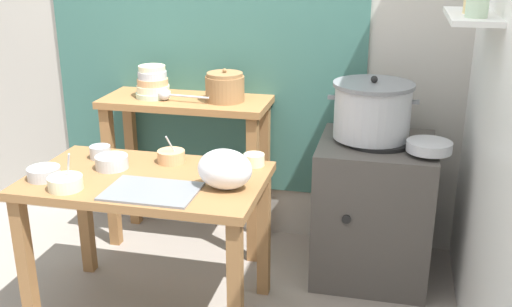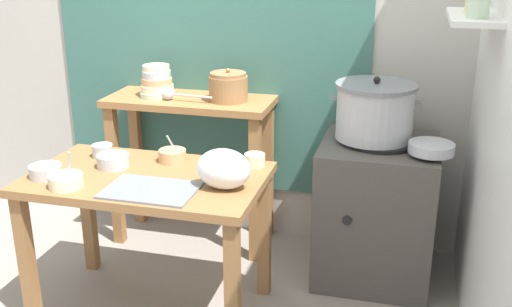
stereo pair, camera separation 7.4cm
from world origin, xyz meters
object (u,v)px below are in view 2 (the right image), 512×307
wide_pan (431,148)px  steamer_pot (375,111)px  prep_table (148,197)px  prep_bowl_2 (172,155)px  prep_bowl_1 (66,180)px  plastic_bag (224,169)px  stove_block (375,210)px  prep_bowl_6 (255,159)px  serving_tray (151,190)px  prep_bowl_5 (113,160)px  back_shelf_table (191,135)px  prep_bowl_3 (225,161)px  ladle (170,94)px  clay_pot (228,87)px  prep_bowl_4 (46,171)px  bowl_stack_enamel (157,82)px

wide_pan → steamer_pot: bearing=150.9°
prep_table → prep_bowl_2: 0.25m
prep_bowl_1 → plastic_bag: bearing=13.6°
stove_block → wide_pan: bearing=-29.5°
stove_block → prep_bowl_6: (-0.57, -0.37, 0.37)m
serving_tray → prep_bowl_5: (-0.30, 0.23, 0.03)m
back_shelf_table → stove_block: back_shelf_table is taller
prep_bowl_1 → prep_bowl_3: bearing=35.0°
stove_block → steamer_pot: bearing=153.4°
prep_table → ladle: size_ratio=3.58×
steamer_pot → prep_bowl_2: (-0.94, -0.44, -0.17)m
wide_pan → prep_bowl_5: size_ratio=1.41×
serving_tray → wide_pan: 1.35m
back_shelf_table → clay_pot: clay_pot is taller
stove_block → prep_bowl_3: (-0.71, -0.43, 0.36)m
prep_bowl_4 → plastic_bag: bearing=5.3°
bowl_stack_enamel → prep_bowl_4: bowl_stack_enamel is taller
wide_pan → prep_bowl_1: (-1.56, -0.71, -0.05)m
plastic_bag → wide_pan: bearing=31.6°
back_shelf_table → prep_bowl_5: 0.71m
serving_tray → prep_bowl_4: size_ratio=2.68×
prep_table → prep_bowl_1: bearing=-141.8°
plastic_bag → prep_bowl_5: plastic_bag is taller
back_shelf_table → bowl_stack_enamel: bowl_stack_enamel is taller
serving_tray → prep_bowl_1: (-0.38, -0.05, 0.03)m
prep_table → serving_tray: (0.10, -0.17, 0.12)m
ladle → prep_bowl_5: bearing=-94.1°
prep_bowl_6 → prep_bowl_4: bearing=-156.4°
plastic_bag → prep_bowl_4: (-0.84, -0.08, -0.06)m
prep_bowl_3 → prep_bowl_6: size_ratio=1.06×
plastic_bag → back_shelf_table: bearing=119.7°
plastic_bag → prep_bowl_2: size_ratio=1.67×
prep_bowl_4 → prep_bowl_5: bearing=39.1°
prep_bowl_1 → wide_pan: bearing=24.3°
steamer_pot → wide_pan: size_ratio=2.10×
prep_bowl_1 → prep_bowl_5: (0.08, 0.28, 0.00)m
clay_pot → prep_bowl_1: size_ratio=1.29×
bowl_stack_enamel → ladle: size_ratio=0.65×
plastic_bag → prep_bowl_6: 0.32m
serving_tray → prep_bowl_3: 0.43m
prep_bowl_1 → prep_bowl_6: (0.74, 0.48, -0.00)m
prep_bowl_2 → prep_bowl_6: size_ratio=1.45×
bowl_stack_enamel → wide_pan: 1.57m
stove_block → prep_bowl_6: bearing=-147.3°
serving_tray → prep_bowl_1: 0.39m
prep_bowl_2 → prep_bowl_6: (0.41, 0.05, -0.00)m
clay_pot → prep_bowl_4: 1.10m
bowl_stack_enamel → stove_block: bearing=-5.2°
wide_pan → prep_bowl_1: 1.72m
back_shelf_table → prep_bowl_6: bearing=-43.7°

